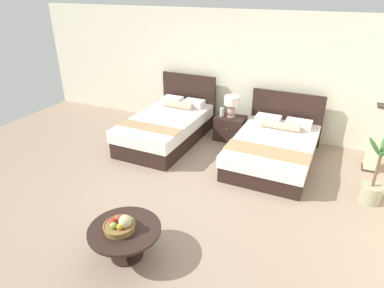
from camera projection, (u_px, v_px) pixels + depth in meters
name	position (u px, v px, depth m)	size (l,w,h in m)	color
ground_plane	(180.00, 195.00, 5.21)	(9.86, 9.32, 0.02)	gray
wall_back	(239.00, 73.00, 7.01)	(9.86, 0.12, 2.50)	beige
bed_near_window	(167.00, 127.00, 6.83)	(1.29, 2.22, 1.17)	black
bed_near_corner	(274.00, 148.00, 6.05)	(1.43, 2.12, 1.05)	black
nightstand	(230.00, 128.00, 6.93)	(0.60, 0.46, 0.50)	black
table_lamp	(232.00, 103.00, 6.71)	(0.30, 0.30, 0.44)	tan
vase	(222.00, 112.00, 6.81)	(0.08, 0.08, 0.19)	#B8BEC1
coffee_table	(125.00, 235.00, 3.91)	(0.85, 0.85, 0.41)	black
fruit_bowl	(120.00, 225.00, 3.82)	(0.37, 0.37, 0.21)	olive
floor_lamp_corner	(377.00, 139.00, 5.65)	(0.25, 0.25, 1.18)	#312823
potted_palm	(372.00, 187.00, 4.93)	(0.44, 0.55, 1.06)	#9A977B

